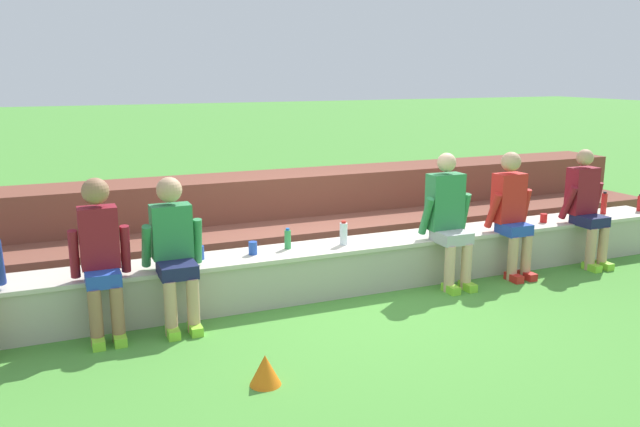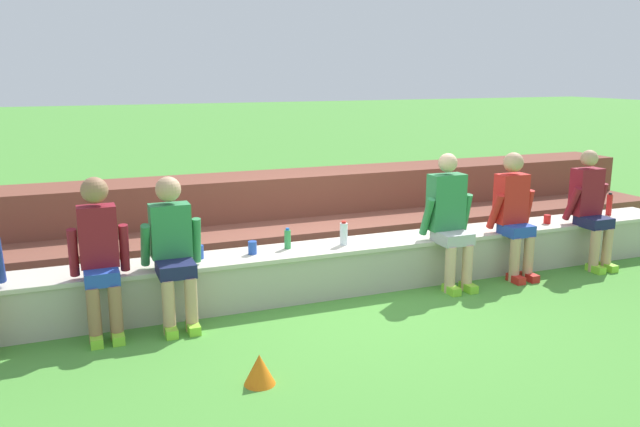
{
  "view_description": "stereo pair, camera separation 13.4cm",
  "coord_description": "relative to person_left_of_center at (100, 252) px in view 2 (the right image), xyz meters",
  "views": [
    {
      "loc": [
        -2.72,
        -5.51,
        2.23
      ],
      "look_at": [
        -0.26,
        0.26,
        0.84
      ],
      "focal_mm": 35.99,
      "sensor_mm": 36.0,
      "label": 1
    },
    {
      "loc": [
        -2.6,
        -5.56,
        2.23
      ],
      "look_at": [
        -0.26,
        0.26,
        0.84
      ],
      "focal_mm": 35.99,
      "sensor_mm": 36.0,
      "label": 2
    }
  ],
  "objects": [
    {
      "name": "ground_plane",
      "position": [
        2.38,
        0.02,
        -0.73
      ],
      "size": [
        80.0,
        80.0,
        0.0
      ],
      "primitive_type": "plane",
      "color": "#4C9338"
    },
    {
      "name": "stone_seating_wall",
      "position": [
        2.38,
        0.28,
        -0.47
      ],
      "size": [
        8.55,
        0.56,
        0.49
      ],
      "color": "#B7AF9E",
      "rests_on": "ground"
    },
    {
      "name": "brick_bleachers",
      "position": [
        2.38,
        1.7,
        -0.32
      ],
      "size": [
        9.85,
        1.51,
        0.99
      ],
      "color": "brown",
      "rests_on": "ground"
    },
    {
      "name": "person_left_of_center",
      "position": [
        0.0,
        0.0,
        0.0
      ],
      "size": [
        0.49,
        0.51,
        1.37
      ],
      "color": "#996B4C",
      "rests_on": "ground"
    },
    {
      "name": "person_center",
      "position": [
        0.62,
        0.03,
        -0.02
      ],
      "size": [
        0.53,
        0.61,
        1.33
      ],
      "color": "tan",
      "rests_on": "ground"
    },
    {
      "name": "person_right_of_center",
      "position": [
        3.47,
        0.0,
        0.01
      ],
      "size": [
        0.56,
        0.54,
        1.4
      ],
      "color": "#DBAD89",
      "rests_on": "ground"
    },
    {
      "name": "person_far_right",
      "position": [
        4.3,
        0.01,
        0.0
      ],
      "size": [
        0.52,
        0.5,
        1.38
      ],
      "color": "tan",
      "rests_on": "ground"
    },
    {
      "name": "person_rightmost_edge",
      "position": [
        5.38,
        0.0,
        -0.02
      ],
      "size": [
        0.52,
        0.54,
        1.35
      ],
      "color": "tan",
      "rests_on": "ground"
    },
    {
      "name": "water_bottle_mid_left",
      "position": [
        1.8,
        0.34,
        -0.14
      ],
      "size": [
        0.06,
        0.06,
        0.21
      ],
      "color": "green",
      "rests_on": "stone_seating_wall"
    },
    {
      "name": "water_bottle_center_gap",
      "position": [
        2.38,
        0.26,
        -0.12
      ],
      "size": [
        0.08,
        0.08,
        0.25
      ],
      "color": "silver",
      "rests_on": "stone_seating_wall"
    },
    {
      "name": "water_bottle_near_right",
      "position": [
        5.98,
        0.31,
        -0.11
      ],
      "size": [
        0.07,
        0.07,
        0.28
      ],
      "color": "red",
      "rests_on": "stone_seating_wall"
    },
    {
      "name": "plastic_cup_middle",
      "position": [
        4.97,
        0.24,
        -0.19
      ],
      "size": [
        0.08,
        0.08,
        0.1
      ],
      "primitive_type": "cylinder",
      "color": "red",
      "rests_on": "stone_seating_wall"
    },
    {
      "name": "plastic_cup_right_end",
      "position": [
        1.42,
        0.28,
        -0.18
      ],
      "size": [
        0.08,
        0.08,
        0.13
      ],
      "primitive_type": "cylinder",
      "color": "blue",
      "rests_on": "stone_seating_wall"
    },
    {
      "name": "plastic_cup_left_end",
      "position": [
        0.91,
        0.32,
        -0.18
      ],
      "size": [
        0.08,
        0.08,
        0.13
      ],
      "primitive_type": "cylinder",
      "color": "blue",
      "rests_on": "stone_seating_wall"
    },
    {
      "name": "sports_cone",
      "position": [
        0.98,
        -1.38,
        -0.62
      ],
      "size": [
        0.23,
        0.23,
        0.23
      ],
      "primitive_type": "cone",
      "color": "orange",
      "rests_on": "ground"
    }
  ]
}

